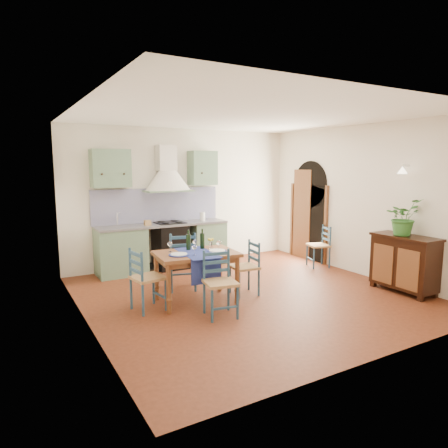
% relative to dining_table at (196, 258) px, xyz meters
% --- Properties ---
extents(floor, '(5.00, 5.00, 0.00)m').
position_rel_dining_table_xyz_m(floor, '(0.87, -0.12, -0.68)').
color(floor, '#491F0F').
rests_on(floor, ground).
extents(back_wall, '(5.00, 0.96, 2.80)m').
position_rel_dining_table_xyz_m(back_wall, '(0.41, 2.17, 0.37)').
color(back_wall, white).
rests_on(back_wall, ground).
extents(right_wall, '(0.26, 5.00, 2.80)m').
position_rel_dining_table_xyz_m(right_wall, '(3.37, 0.16, 0.66)').
color(right_wall, white).
rests_on(right_wall, ground).
extents(left_wall, '(0.04, 5.00, 2.80)m').
position_rel_dining_table_xyz_m(left_wall, '(-1.63, -0.12, 0.72)').
color(left_wall, white).
rests_on(left_wall, ground).
extents(ceiling, '(5.00, 5.00, 0.01)m').
position_rel_dining_table_xyz_m(ceiling, '(0.87, -0.12, 2.13)').
color(ceiling, white).
rests_on(ceiling, back_wall).
extents(dining_table, '(1.27, 0.98, 1.08)m').
position_rel_dining_table_xyz_m(dining_table, '(0.00, 0.00, 0.00)').
color(dining_table, brown).
rests_on(dining_table, ground).
extents(chair_near, '(0.49, 0.49, 0.90)m').
position_rel_dining_table_xyz_m(chair_near, '(0.02, -0.68, -0.21)').
color(chair_near, navy).
rests_on(chair_near, ground).
extents(chair_far, '(0.57, 0.57, 0.98)m').
position_rel_dining_table_xyz_m(chair_far, '(0.05, 0.65, -0.17)').
color(chair_far, navy).
rests_on(chair_far, ground).
extents(chair_left, '(0.48, 0.48, 0.90)m').
position_rel_dining_table_xyz_m(chair_left, '(-0.79, 0.01, -0.21)').
color(chair_left, navy).
rests_on(chair_left, ground).
extents(chair_right, '(0.44, 0.44, 0.86)m').
position_rel_dining_table_xyz_m(chair_right, '(0.84, -0.08, -0.23)').
color(chair_right, navy).
rests_on(chair_right, ground).
extents(chair_spare, '(0.50, 0.50, 0.84)m').
position_rel_dining_table_xyz_m(chair_spare, '(3.10, 0.65, -0.24)').
color(chair_spare, navy).
rests_on(chair_spare, ground).
extents(sideboard, '(0.50, 1.05, 0.94)m').
position_rel_dining_table_xyz_m(sideboard, '(3.13, -1.26, -0.17)').
color(sideboard, black).
rests_on(sideboard, ground).
extents(potted_plant, '(0.56, 0.50, 0.59)m').
position_rel_dining_table_xyz_m(potted_plant, '(3.11, -1.20, 0.56)').
color(potted_plant, '#2F6F2B').
rests_on(potted_plant, sideboard).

